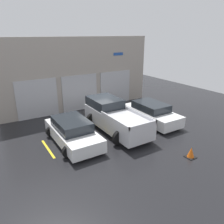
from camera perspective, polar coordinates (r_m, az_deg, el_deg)
ground_plane at (r=15.28m, az=-2.88°, el=-2.29°), size 28.00×28.00×0.00m
shophouse_building at (r=17.36m, az=-8.40°, el=9.58°), size 12.16×0.68×5.54m
pickup_truck at (r=13.59m, az=0.57°, el=-1.27°), size 2.48×5.16×1.79m
sedan_white at (r=12.32m, az=-10.29°, el=-5.10°), size 2.24×4.40×1.35m
sedan_side at (r=15.15m, az=10.22°, el=-0.24°), size 2.23×4.29×1.33m
parking_stripe_far_left at (r=12.20m, az=-16.38°, el=-9.20°), size 0.12×2.20×0.01m
parking_stripe_left at (r=13.09m, az=-4.22°, el=-6.29°), size 0.12×2.20×0.01m
parking_stripe_centre at (r=14.49m, az=5.88°, el=-3.63°), size 0.12×2.20×0.01m
parking_stripe_right at (r=16.29m, az=13.93°, el=-1.41°), size 0.12×2.20×0.01m
traffic_cone at (r=11.54m, az=19.92°, el=-9.98°), size 0.47×0.47×0.55m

